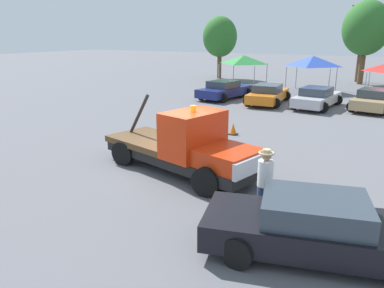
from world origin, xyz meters
TOP-DOWN VIEW (x-y plane):
  - ground_plane at (0.00, 0.00)m, footprint 160.00×160.00m
  - tow_truck at (0.36, -0.09)m, footprint 6.38×3.36m
  - foreground_car at (5.36, -2.99)m, footprint 5.44×3.11m
  - person_near_truck at (3.67, -1.84)m, footprint 0.41×0.41m
  - parked_car_navy at (-5.03, 14.79)m, footprint 3.06×5.10m
  - parked_car_orange at (-1.56, 14.34)m, footprint 2.70×5.00m
  - parked_car_silver at (1.67, 14.48)m, footprint 2.78×4.95m
  - parked_car_tan at (5.01, 15.44)m, footprint 2.90×4.94m
  - canopy_tent_green at (-6.65, 22.48)m, footprint 3.48×3.48m
  - canopy_tent_blue at (-0.19, 21.36)m, footprint 3.42×3.42m
  - tree_center at (2.78, 28.90)m, footprint 4.28×4.28m
  - tree_right at (-11.14, 26.80)m, footprint 3.61×3.61m
  - traffic_cone at (-0.34, 5.50)m, footprint 0.40×0.40m
  - utility_pole at (2.22, 30.78)m, footprint 2.20×0.24m

SIDE VIEW (x-z plane):
  - ground_plane at x=0.00m, z-range 0.00..0.00m
  - traffic_cone at x=-0.34m, z-range -0.02..0.53m
  - parked_car_silver at x=1.67m, z-range -0.02..1.32m
  - parked_car_tan at x=5.01m, z-range -0.02..1.32m
  - parked_car_orange at x=-1.56m, z-range -0.02..1.32m
  - parked_car_navy at x=-5.03m, z-range -0.02..1.32m
  - foreground_car at x=5.36m, z-range -0.02..1.32m
  - tow_truck at x=0.36m, z-range -0.32..2.19m
  - person_near_truck at x=3.67m, z-range 0.16..2.01m
  - canopy_tent_green at x=-6.65m, z-range 0.99..3.76m
  - canopy_tent_blue at x=-0.19m, z-range 1.05..3.97m
  - tree_right at x=-11.14m, z-range 1.10..7.55m
  - utility_pole at x=2.22m, z-range 0.26..8.51m
  - tree_center at x=2.78m, z-range 1.30..8.94m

